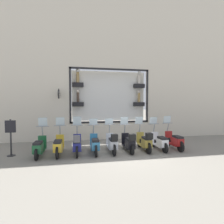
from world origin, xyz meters
TOP-DOWN VIEW (x-y plane):
  - ground_plane at (0.00, 0.00)m, footprint 120.00×120.00m
  - building_facade at (3.60, 0.00)m, footprint 1.23×36.00m
  - scooter_red_0 at (0.22, -2.82)m, footprint 1.81×0.61m
  - scooter_white_1 at (0.22, -1.99)m, footprint 1.80×0.61m
  - scooter_olive_2 at (0.17, -1.17)m, footprint 1.81×0.60m
  - scooter_black_3 at (0.16, -0.34)m, footprint 1.80×0.60m
  - scooter_silver_4 at (0.16, 0.49)m, footprint 1.81×0.60m
  - scooter_teal_5 at (0.22, 1.31)m, footprint 1.81×0.60m
  - scooter_navy_6 at (0.17, 2.14)m, footprint 1.81×0.61m
  - scooter_yellow_7 at (0.22, 2.97)m, footprint 1.81×0.61m
  - scooter_green_8 at (0.22, 3.79)m, footprint 1.80×0.61m
  - shop_sign_post at (0.55, 5.08)m, footprint 0.36×0.45m

SIDE VIEW (x-z plane):
  - ground_plane at x=0.00m, z-range 0.00..0.00m
  - scooter_white_1 at x=0.22m, z-range -0.39..1.24m
  - scooter_green_8 at x=0.22m, z-range -0.41..1.27m
  - scooter_teal_5 at x=0.22m, z-range -0.36..1.24m
  - scooter_yellow_7 at x=0.22m, z-range -0.40..1.29m
  - scooter_red_0 at x=0.22m, z-range -0.39..1.28m
  - scooter_black_3 at x=0.16m, z-range -0.35..1.29m
  - scooter_silver_4 at x=0.16m, z-range -0.31..1.27m
  - scooter_navy_6 at x=0.17m, z-range -0.37..1.34m
  - scooter_olive_2 at x=0.17m, z-range -0.34..1.31m
  - shop_sign_post at x=0.55m, z-range 0.06..1.73m
  - building_facade at x=3.60m, z-range 0.11..10.84m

